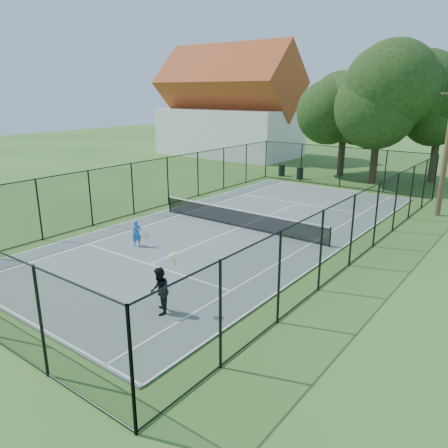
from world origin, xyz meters
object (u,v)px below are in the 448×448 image
Objects in this scene: utility_pole at (447,150)px; player_black at (160,291)px; trash_bin_right at (300,173)px; player_blue at (137,234)px; tennis_net at (240,218)px; trash_bin_left at (282,170)px.

player_black is at bearing -103.63° from utility_pole.
player_blue is (1.74, -19.16, 0.18)m from trash_bin_right.
tennis_net is 14.52m from trash_bin_right.
player_black is (9.00, -23.37, 0.36)m from trash_bin_left.
tennis_net is 4.02× the size of player_black.
trash_bin_left is at bearing 158.29° from utility_pole.
player_black reaches higher than trash_bin_left.
tennis_net is 5.57m from player_blue.
trash_bin_left is at bearing 100.55° from player_blue.
utility_pole reaches higher than trash_bin_left.
trash_bin_left is 0.79× the size of player_blue.
utility_pole is (11.48, -5.00, 3.30)m from trash_bin_right.
player_blue reaches higher than trash_bin_right.
trash_bin_left is at bearing 170.37° from trash_bin_right.
player_blue is (-2.10, -5.16, 0.08)m from tennis_net.
trash_bin_right is 12.95m from utility_pole.
player_blue is at bearing -84.81° from trash_bin_right.
utility_pole is 18.80m from player_black.
utility_pole is 2.96× the size of player_black.
utility_pole is 17.47m from player_blue.
player_black is at bearing -72.87° from trash_bin_right.
trash_bin_right is at bearing -9.63° from trash_bin_left.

